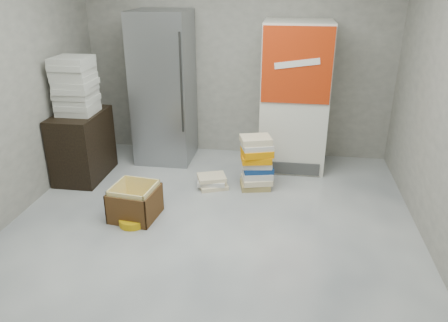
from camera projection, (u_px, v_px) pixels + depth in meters
ground at (202, 254)px, 3.87m from camera, size 5.00×5.00×0.00m
room_shell at (197, 47)px, 3.16m from camera, size 4.04×5.04×2.82m
steel_fridge at (164, 88)px, 5.56m from camera, size 0.70×0.72×1.90m
coke_cooler at (294, 97)px, 5.34m from camera, size 0.80×0.73×1.80m
wood_shelf at (83, 145)px, 5.22m from camera, size 0.50×0.80×0.80m
supply_box_stack at (75, 86)px, 4.94m from camera, size 0.43×0.43×0.65m
phonebook_stack_main at (257, 163)px, 4.97m from camera, size 0.42×0.37×0.62m
phonebook_stack_side at (212, 181)px, 5.07m from camera, size 0.40×0.36×0.14m
cardboard_box at (135, 204)px, 4.42m from camera, size 0.48×0.48×0.35m
bucket_lid at (133, 221)px, 4.32m from camera, size 0.35×0.35×0.07m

